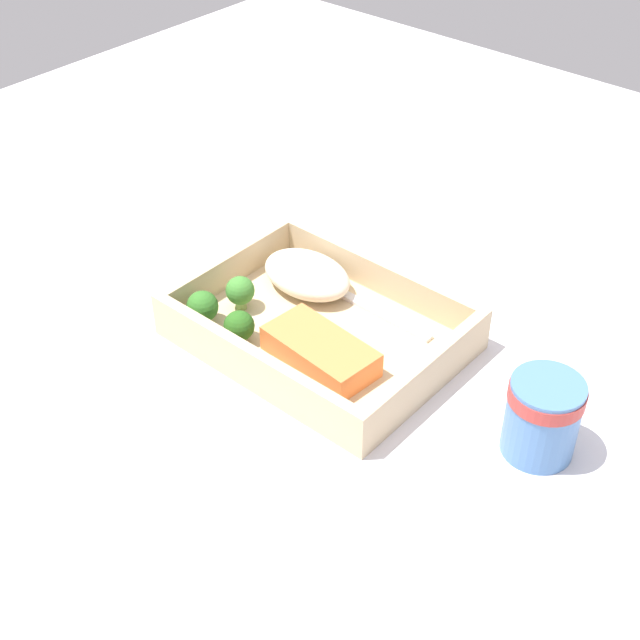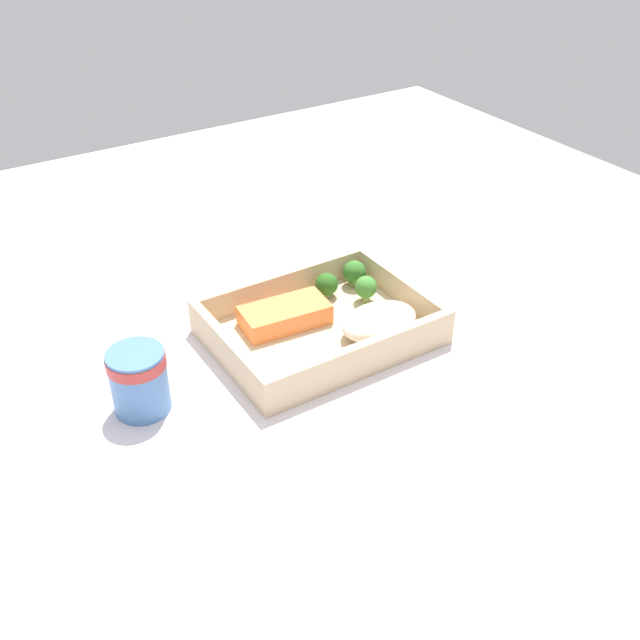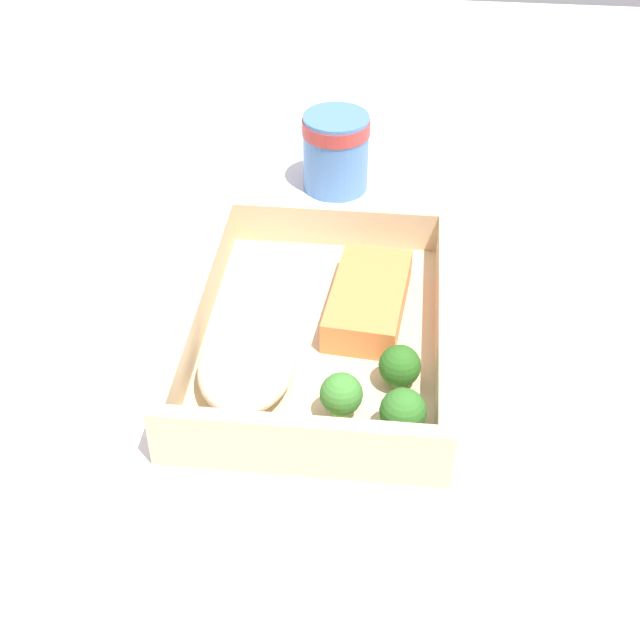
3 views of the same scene
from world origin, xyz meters
The scene contains 10 objects.
ground_plane centered at (0.00, 0.00, -1.00)cm, with size 160.00×160.00×2.00cm, color silver.
takeout_tray centered at (0.00, 0.00, 0.60)cm, with size 27.66×20.71×1.20cm, color #CAB189.
tray_rim centered at (0.00, 0.00, 3.06)cm, with size 27.66×20.71×3.71cm.
salmon_fillet centered at (-3.17, 3.62, 2.57)cm, with size 11.45×5.78×2.74cm, color orange.
mashed_potatoes centered at (5.99, -4.77, 3.06)cm, with size 10.56×7.19×3.72cm, color silver.
broccoli_floret_1 centered at (10.10, 6.83, 3.28)cm, with size 3.31×3.31×3.82cm.
broccoli_floret_2 centered at (5.19, 6.44, 3.06)cm, with size 3.16×3.16×3.51cm.
broccoli_floret_3 centered at (8.98, 2.45, 3.40)cm, with size 3.09×3.09×3.84cm.
fork centered at (-0.50, -6.29, 1.42)cm, with size 15.83×2.26×0.44cm.
paper_cup centered at (-24.84, -1.04, 4.38)cm, with size 6.72×6.72×7.86cm.
Camera 1 is at (-46.66, 54.14, 58.83)cm, focal length 50.00 mm.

